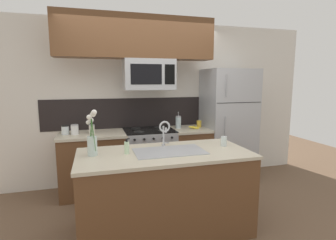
{
  "coord_description": "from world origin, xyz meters",
  "views": [
    {
      "loc": [
        -0.8,
        -3.0,
        1.68
      ],
      "look_at": [
        0.13,
        0.27,
        1.16
      ],
      "focal_mm": 28.0,
      "sensor_mm": 36.0,
      "label": 1
    }
  ],
  "objects_px": {
    "storage_jar_medium": "(75,130)",
    "storage_jar_short": "(92,129)",
    "stove_range": "(149,158)",
    "sink_faucet": "(164,130)",
    "banana_bunch": "(194,127)",
    "coffee_tin": "(199,124)",
    "refrigerator": "(227,125)",
    "spare_glass": "(224,141)",
    "microwave": "(149,75)",
    "flower_vase": "(92,140)",
    "storage_jar_tall": "(65,130)",
    "dish_soap_bottle": "(127,147)",
    "french_press": "(178,122)"
  },
  "relations": [
    {
      "from": "sink_faucet",
      "to": "storage_jar_tall",
      "type": "bearing_deg",
      "value": 138.13
    },
    {
      "from": "coffee_tin",
      "to": "dish_soap_bottle",
      "type": "bearing_deg",
      "value": -136.82
    },
    {
      "from": "storage_jar_short",
      "to": "banana_bunch",
      "type": "xyz_separation_m",
      "value": [
        1.57,
        -0.08,
        -0.04
      ]
    },
    {
      "from": "storage_jar_medium",
      "to": "flower_vase",
      "type": "xyz_separation_m",
      "value": [
        0.25,
        -1.16,
        0.09
      ]
    },
    {
      "from": "storage_jar_medium",
      "to": "storage_jar_short",
      "type": "relative_size",
      "value": 1.14
    },
    {
      "from": "stove_range",
      "to": "sink_faucet",
      "type": "bearing_deg",
      "value": -91.74
    },
    {
      "from": "refrigerator",
      "to": "storage_jar_medium",
      "type": "xyz_separation_m",
      "value": [
        -2.43,
        -0.04,
        0.05
      ]
    },
    {
      "from": "banana_bunch",
      "to": "coffee_tin",
      "type": "relative_size",
      "value": 1.74
    },
    {
      "from": "banana_bunch",
      "to": "storage_jar_medium",
      "type": "bearing_deg",
      "value": 178.6
    },
    {
      "from": "stove_range",
      "to": "sink_faucet",
      "type": "distance_m",
      "value": 1.22
    },
    {
      "from": "storage_jar_tall",
      "to": "spare_glass",
      "type": "relative_size",
      "value": 1.17
    },
    {
      "from": "microwave",
      "to": "storage_jar_tall",
      "type": "xyz_separation_m",
      "value": [
        -1.21,
        0.05,
        -0.78
      ]
    },
    {
      "from": "stove_range",
      "to": "sink_faucet",
      "type": "relative_size",
      "value": 3.04
    },
    {
      "from": "stove_range",
      "to": "banana_bunch",
      "type": "relative_size",
      "value": 4.86
    },
    {
      "from": "microwave",
      "to": "refrigerator",
      "type": "bearing_deg",
      "value": 1.74
    },
    {
      "from": "coffee_tin",
      "to": "spare_glass",
      "type": "distance_m",
      "value": 1.25
    },
    {
      "from": "microwave",
      "to": "storage_jar_tall",
      "type": "distance_m",
      "value": 1.44
    },
    {
      "from": "microwave",
      "to": "storage_jar_short",
      "type": "relative_size",
      "value": 5.89
    },
    {
      "from": "stove_range",
      "to": "spare_glass",
      "type": "bearing_deg",
      "value": -61.23
    },
    {
      "from": "microwave",
      "to": "coffee_tin",
      "type": "bearing_deg",
      "value": 4.78
    },
    {
      "from": "microwave",
      "to": "refrigerator",
      "type": "relative_size",
      "value": 0.4
    },
    {
      "from": "sink_faucet",
      "to": "spare_glass",
      "type": "distance_m",
      "value": 0.71
    },
    {
      "from": "dish_soap_bottle",
      "to": "storage_jar_short",
      "type": "bearing_deg",
      "value": 106.32
    },
    {
      "from": "stove_range",
      "to": "dish_soap_bottle",
      "type": "relative_size",
      "value": 5.64
    },
    {
      "from": "refrigerator",
      "to": "flower_vase",
      "type": "xyz_separation_m",
      "value": [
        -2.18,
        -1.2,
        0.14
      ]
    },
    {
      "from": "microwave",
      "to": "banana_bunch",
      "type": "distance_m",
      "value": 1.1
    },
    {
      "from": "storage_jar_short",
      "to": "spare_glass",
      "type": "height_order",
      "value": "storage_jar_short"
    },
    {
      "from": "stove_range",
      "to": "storage_jar_short",
      "type": "bearing_deg",
      "value": 178.6
    },
    {
      "from": "stove_range",
      "to": "storage_jar_short",
      "type": "xyz_separation_m",
      "value": [
        -0.85,
        0.02,
        0.51
      ]
    },
    {
      "from": "french_press",
      "to": "dish_soap_bottle",
      "type": "bearing_deg",
      "value": -127.85
    },
    {
      "from": "microwave",
      "to": "french_press",
      "type": "height_order",
      "value": "microwave"
    },
    {
      "from": "refrigerator",
      "to": "dish_soap_bottle",
      "type": "height_order",
      "value": "refrigerator"
    },
    {
      "from": "storage_jar_short",
      "to": "flower_vase",
      "type": "xyz_separation_m",
      "value": [
        0.01,
        -1.2,
        0.1
      ]
    },
    {
      "from": "refrigerator",
      "to": "spare_glass",
      "type": "xyz_separation_m",
      "value": [
        -0.7,
        -1.21,
        0.04
      ]
    },
    {
      "from": "storage_jar_medium",
      "to": "french_press",
      "type": "relative_size",
      "value": 0.54
    },
    {
      "from": "stove_range",
      "to": "coffee_tin",
      "type": "relative_size",
      "value": 8.45
    },
    {
      "from": "microwave",
      "to": "storage_jar_medium",
      "type": "relative_size",
      "value": 5.18
    },
    {
      "from": "sink_faucet",
      "to": "refrigerator",
      "type": "bearing_deg",
      "value": 37.32
    },
    {
      "from": "dish_soap_bottle",
      "to": "refrigerator",
      "type": "bearing_deg",
      "value": 33.7
    },
    {
      "from": "banana_bunch",
      "to": "dish_soap_bottle",
      "type": "bearing_deg",
      "value": -136.58
    },
    {
      "from": "microwave",
      "to": "refrigerator",
      "type": "height_order",
      "value": "microwave"
    },
    {
      "from": "microwave",
      "to": "flower_vase",
      "type": "xyz_separation_m",
      "value": [
        -0.84,
        -1.15,
        -0.69
      ]
    },
    {
      "from": "banana_bunch",
      "to": "flower_vase",
      "type": "bearing_deg",
      "value": -144.38
    },
    {
      "from": "storage_jar_medium",
      "to": "dish_soap_bottle",
      "type": "height_order",
      "value": "dish_soap_bottle"
    },
    {
      "from": "sink_faucet",
      "to": "flower_vase",
      "type": "relative_size",
      "value": 0.63
    },
    {
      "from": "dish_soap_bottle",
      "to": "spare_glass",
      "type": "distance_m",
      "value": 1.14
    },
    {
      "from": "storage_jar_medium",
      "to": "spare_glass",
      "type": "xyz_separation_m",
      "value": [
        1.73,
        -1.17,
        -0.01
      ]
    },
    {
      "from": "refrigerator",
      "to": "banana_bunch",
      "type": "xyz_separation_m",
      "value": [
        -0.63,
        -0.08,
        0.0
      ]
    },
    {
      "from": "sink_faucet",
      "to": "dish_soap_bottle",
      "type": "bearing_deg",
      "value": -159.22
    },
    {
      "from": "storage_jar_short",
      "to": "coffee_tin",
      "type": "height_order",
      "value": "storage_jar_short"
    }
  ]
}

